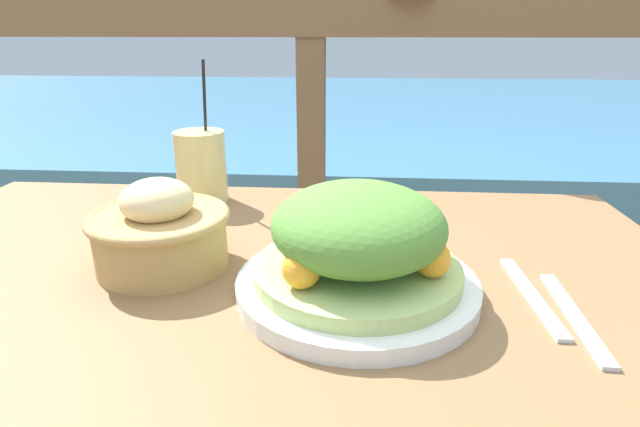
# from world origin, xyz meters

# --- Properties ---
(patio_table) EXTENTS (1.13, 0.75, 0.75)m
(patio_table) POSITION_xyz_m (0.00, 0.00, 0.64)
(patio_table) COLOR olive
(patio_table) RESTS_ON ground_plane
(railing_fence) EXTENTS (2.80, 0.08, 1.11)m
(railing_fence) POSITION_xyz_m (0.00, 0.77, 0.83)
(railing_fence) COLOR brown
(railing_fence) RESTS_ON ground_plane
(sea_backdrop) EXTENTS (12.00, 4.00, 0.52)m
(sea_backdrop) POSITION_xyz_m (0.00, 3.27, 0.26)
(sea_backdrop) COLOR teal
(sea_backdrop) RESTS_ON ground_plane
(salad_plate) EXTENTS (0.28, 0.28, 0.13)m
(salad_plate) POSITION_xyz_m (0.13, -0.02, 0.81)
(salad_plate) COLOR white
(salad_plate) RESTS_ON patio_table
(drink_glass) EXTENTS (0.09, 0.09, 0.24)m
(drink_glass) POSITION_xyz_m (-0.15, 0.29, 0.81)
(drink_glass) COLOR #DBCC7F
(drink_glass) RESTS_ON patio_table
(bread_basket) EXTENTS (0.18, 0.18, 0.12)m
(bread_basket) POSITION_xyz_m (-0.12, 0.03, 0.80)
(bread_basket) COLOR tan
(bread_basket) RESTS_ON patio_table
(fork) EXTENTS (0.02, 0.18, 0.00)m
(fork) POSITION_xyz_m (0.32, -0.02, 0.75)
(fork) COLOR silver
(fork) RESTS_ON patio_table
(knife) EXTENTS (0.02, 0.18, 0.00)m
(knife) POSITION_xyz_m (0.36, -0.06, 0.75)
(knife) COLOR silver
(knife) RESTS_ON patio_table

